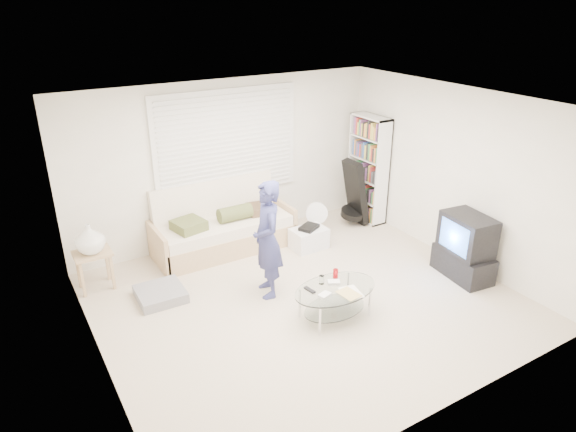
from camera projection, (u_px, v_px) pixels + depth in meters
ground at (306, 300)px, 6.59m from camera, size 5.00×5.00×0.00m
room_shell at (286, 169)px, 6.32m from camera, size 5.02×4.52×2.51m
window_blinds at (228, 143)px, 7.70m from camera, size 2.32×0.08×1.62m
futon_sofa at (223, 229)px, 7.79m from camera, size 2.12×0.85×1.03m
grey_floor_pillow at (161, 294)px, 6.60m from camera, size 0.60×0.60×0.13m
side_table at (90, 241)px, 6.59m from camera, size 0.47×0.38×0.93m
bookshelf at (368, 169)px, 8.65m from camera, size 0.28×0.76×1.80m
guitar_case at (355, 197)px, 8.56m from camera, size 0.42×0.41×1.11m
floor_fan at (315, 217)px, 8.17m from camera, size 0.37×0.25×0.60m
storage_bin at (309, 238)px, 7.88m from camera, size 0.54×0.39×0.37m
tv_unit at (465, 247)px, 6.99m from camera, size 0.54×0.88×0.91m
coffee_table at (335, 294)px, 6.13m from camera, size 1.08×0.70×0.52m
standing_person at (267, 240)px, 6.45m from camera, size 0.49×0.64×1.55m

